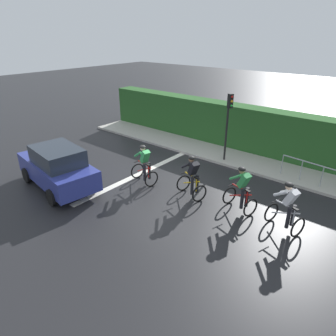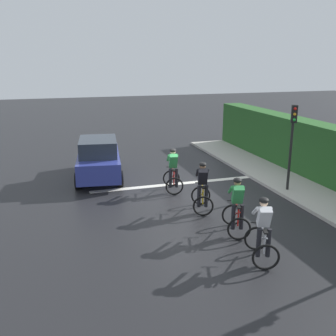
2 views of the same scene
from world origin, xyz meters
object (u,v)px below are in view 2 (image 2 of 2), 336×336
(cyclist_fourth, at_px, (173,171))
(car_navy, at_px, (99,159))
(cyclist_mid, at_px, (202,188))
(cyclist_lead, at_px, (263,231))
(traffic_light_near_crossing, at_px, (292,135))
(cyclist_second, at_px, (237,207))

(cyclist_fourth, relative_size, car_navy, 0.39)
(cyclist_mid, xyz_separation_m, car_navy, (2.82, -4.68, 0.08))
(cyclist_lead, height_order, traffic_light_near_crossing, traffic_light_near_crossing)
(cyclist_fourth, distance_m, car_navy, 3.51)
(cyclist_second, xyz_separation_m, traffic_light_near_crossing, (-3.50, -2.63, 1.43))
(cyclist_lead, relative_size, traffic_light_near_crossing, 0.50)
(cyclist_lead, xyz_separation_m, cyclist_second, (-0.12, -1.65, 0.00))
(cyclist_mid, bearing_deg, cyclist_fourth, -82.04)
(cyclist_fourth, relative_size, traffic_light_near_crossing, 0.50)
(cyclist_lead, distance_m, cyclist_fourth, 5.80)
(traffic_light_near_crossing, bearing_deg, cyclist_fourth, -20.08)
(cyclist_lead, bearing_deg, cyclist_second, -94.32)
(cyclist_mid, bearing_deg, cyclist_lead, 92.71)
(cyclist_mid, bearing_deg, car_navy, -58.95)
(cyclist_mid, relative_size, car_navy, 0.39)
(cyclist_lead, relative_size, cyclist_mid, 1.00)
(cyclist_second, xyz_separation_m, cyclist_mid, (0.29, -1.91, 0.00))
(cyclist_second, relative_size, cyclist_fourth, 1.00)
(cyclist_lead, xyz_separation_m, cyclist_fourth, (0.48, -5.78, 0.00))
(cyclist_fourth, bearing_deg, cyclist_lead, 94.73)
(cyclist_second, bearing_deg, car_navy, -64.75)
(cyclist_lead, xyz_separation_m, cyclist_mid, (0.17, -3.56, 0.00))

